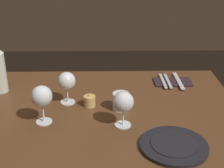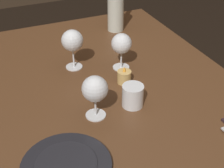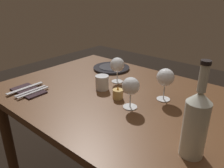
# 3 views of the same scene
# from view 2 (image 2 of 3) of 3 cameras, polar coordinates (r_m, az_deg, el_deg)

# --- Properties ---
(dining_table) EXTENTS (1.30, 0.90, 0.74)m
(dining_table) POSITION_cam_2_polar(r_m,az_deg,el_deg) (1.26, 0.46, -3.78)
(dining_table) COLOR #56351E
(dining_table) RESTS_ON ground
(wine_glass_left) EXTENTS (0.08, 0.08, 0.15)m
(wine_glass_left) POSITION_cam_2_polar(r_m,az_deg,el_deg) (1.27, 1.65, 6.85)
(wine_glass_left) COLOR white
(wine_glass_left) RESTS_ON dining_table
(wine_glass_right) EXTENTS (0.08, 0.08, 0.15)m
(wine_glass_right) POSITION_cam_2_polar(r_m,az_deg,el_deg) (1.01, -2.98, -1.01)
(wine_glass_right) COLOR white
(wine_glass_right) RESTS_ON dining_table
(wine_glass_centre) EXTENTS (0.08, 0.08, 0.16)m
(wine_glass_centre) POSITION_cam_2_polar(r_m,az_deg,el_deg) (1.27, -6.88, 7.35)
(wine_glass_centre) COLOR white
(wine_glass_centre) RESTS_ON dining_table
(wine_bottle) EXTENTS (0.08, 0.08, 0.32)m
(wine_bottle) POSITION_cam_2_polar(r_m,az_deg,el_deg) (1.59, 0.65, 13.37)
(wine_bottle) COLOR silver
(wine_bottle) RESTS_ON dining_table
(water_tumbler) EXTENTS (0.07, 0.07, 0.08)m
(water_tumbler) POSITION_cam_2_polar(r_m,az_deg,el_deg) (1.10, 3.60, -2.22)
(water_tumbler) COLOR white
(water_tumbler) RESTS_ON dining_table
(votive_candle) EXTENTS (0.05, 0.05, 0.07)m
(votive_candle) POSITION_cam_2_polar(r_m,az_deg,el_deg) (1.22, 2.13, 1.19)
(votive_candle) COLOR #DBB266
(votive_candle) RESTS_ON dining_table
(dinner_plate) EXTENTS (0.25, 0.25, 0.02)m
(dinner_plate) POSITION_cam_2_polar(r_m,az_deg,el_deg) (0.91, -7.92, -13.83)
(dinner_plate) COLOR black
(dinner_plate) RESTS_ON dining_table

